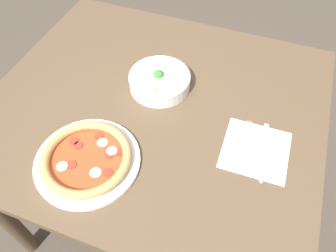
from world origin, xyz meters
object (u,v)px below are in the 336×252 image
(knife, at_px, (264,154))
(bowl, at_px, (159,80))
(pizza, at_px, (87,159))
(fork, at_px, (246,147))

(knife, bearing_deg, bowl, 62.37)
(pizza, height_order, fork, pizza)
(pizza, distance_m, fork, 0.45)
(fork, bearing_deg, pizza, 111.13)
(pizza, distance_m, bowl, 0.36)
(bowl, relative_size, fork, 1.05)
(bowl, xyz_separation_m, knife, (0.38, -0.15, -0.02))
(bowl, bearing_deg, fork, -24.22)
(pizza, height_order, knife, pizza)
(pizza, xyz_separation_m, knife, (0.45, 0.19, -0.01))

